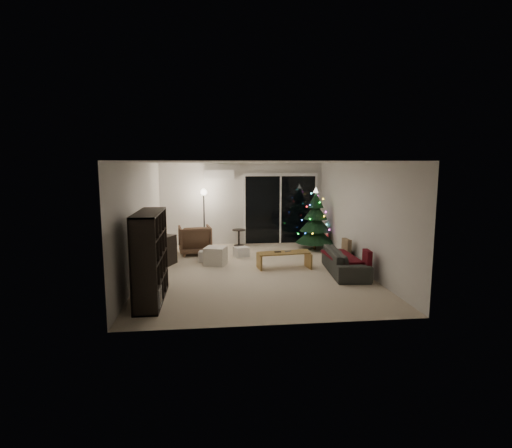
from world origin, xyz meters
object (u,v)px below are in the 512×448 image
at_px(media_cabinet, 157,253).
at_px(armchair, 195,240).
at_px(christmas_tree, 315,219).
at_px(coffee_table, 284,260).
at_px(bookshelf, 139,257).
at_px(sofa, 345,262).

height_order(media_cabinet, armchair, armchair).
relative_size(armchair, christmas_tree, 0.48).
bearing_deg(coffee_table, christmas_tree, 50.39).
distance_m(bookshelf, christmas_tree, 5.88).
height_order(sofa, christmas_tree, christmas_tree).
distance_m(armchair, christmas_tree, 3.50).
distance_m(media_cabinet, sofa, 4.42).
height_order(bookshelf, christmas_tree, christmas_tree).
height_order(sofa, coffee_table, sofa).
bearing_deg(armchair, bookshelf, 70.05).
height_order(bookshelf, media_cabinet, bookshelf).
relative_size(sofa, christmas_tree, 1.02).
bearing_deg(armchair, sofa, 137.60).
relative_size(media_cabinet, armchair, 1.32).
distance_m(sofa, christmas_tree, 2.69).
relative_size(bookshelf, sofa, 0.88).
bearing_deg(media_cabinet, sofa, 10.36).
distance_m(bookshelf, armchair, 3.93).
relative_size(bookshelf, christmas_tree, 0.90).
bearing_deg(christmas_tree, coffee_table, -122.40).
height_order(bookshelf, coffee_table, bookshelf).
relative_size(bookshelf, media_cabinet, 1.41).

